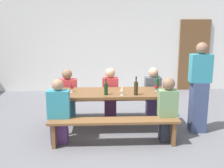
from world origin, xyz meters
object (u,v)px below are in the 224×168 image
at_px(wooden_door, 194,55).
at_px(bench_far, 111,101).
at_px(tasting_table, 112,96).
at_px(seated_guest_far_2, 153,95).
at_px(wine_bottle_2, 136,88).
at_px(standing_host, 199,89).
at_px(wine_glass_1, 156,85).
at_px(seated_guest_near_1, 167,110).
at_px(wine_bottle_1, 106,89).
at_px(seated_guest_far_0, 68,97).
at_px(wine_bottle_0, 157,84).
at_px(wine_glass_0, 122,89).
at_px(wine_glass_2, 72,86).
at_px(seated_guest_near_0, 59,113).
at_px(bench_near, 114,125).
at_px(seated_guest_far_1, 110,95).

distance_m(wooden_door, bench_far, 3.63).
height_order(tasting_table, seated_guest_far_2, seated_guest_far_2).
bearing_deg(wine_bottle_2, standing_host, 3.88).
xyz_separation_m(tasting_table, wine_glass_1, (0.84, 0.02, 0.19)).
bearing_deg(seated_guest_near_1, wooden_door, -24.41).
bearing_deg(wine_bottle_1, seated_guest_far_0, 135.75).
bearing_deg(wine_bottle_0, wine_glass_0, -149.73).
relative_size(wine_glass_2, seated_guest_near_0, 0.15).
relative_size(wine_glass_0, standing_host, 0.11).
bearing_deg(seated_guest_far_0, wine_bottle_1, 45.75).
relative_size(bench_near, wine_glass_0, 12.24).
bearing_deg(wine_glass_2, wine_glass_0, -15.66).
xyz_separation_m(wine_glass_0, seated_guest_far_1, (-0.18, 0.80, -0.33)).
relative_size(bench_near, seated_guest_near_0, 1.96).
relative_size(bench_far, standing_host, 1.30).
height_order(wine_glass_2, seated_guest_far_2, seated_guest_far_2).
distance_m(tasting_table, seated_guest_near_1, 1.08).
relative_size(seated_guest_near_0, seated_guest_far_2, 1.00).
bearing_deg(wine_bottle_0, wine_glass_1, -107.67).
relative_size(bench_near, wine_bottle_1, 6.97).
xyz_separation_m(bench_far, wine_bottle_2, (0.42, -0.94, 0.52)).
relative_size(wine_glass_0, wine_glass_2, 1.03).
xyz_separation_m(tasting_table, wine_bottle_1, (-0.12, -0.21, 0.19)).
xyz_separation_m(seated_guest_near_0, standing_host, (2.52, 0.38, 0.29)).
xyz_separation_m(bench_near, seated_guest_far_0, (-0.89, 1.24, 0.16)).
distance_m(wine_glass_2, seated_guest_far_1, 0.98).
height_order(bench_far, standing_host, standing_host).
bearing_deg(seated_guest_near_0, wine_bottle_2, -77.27).
height_order(wine_bottle_1, wine_glass_2, wine_bottle_1).
height_order(wine_glass_2, seated_guest_near_1, seated_guest_near_1).
bearing_deg(seated_guest_far_2, wooden_door, 146.42).
distance_m(wooden_door, seated_guest_far_2, 3.15).
relative_size(wine_bottle_2, seated_guest_near_0, 0.30).
distance_m(seated_guest_far_1, standing_host, 1.78).
height_order(wine_bottle_1, wine_glass_1, wine_bottle_1).
bearing_deg(wine_glass_1, bench_far, 141.00).
xyz_separation_m(wooden_door, wine_bottle_2, (-2.18, -3.38, -0.17)).
bearing_deg(bench_near, wine_bottle_1, 103.68).
bearing_deg(bench_far, wine_bottle_1, -97.40).
bearing_deg(wooden_door, wine_glass_0, -125.62).
distance_m(wooden_door, wine_glass_2, 4.59).
bearing_deg(seated_guest_far_1, bench_near, 0.54).
bearing_deg(wine_bottle_1, seated_guest_far_2, 37.20).
relative_size(wine_glass_1, seated_guest_far_2, 0.15).
distance_m(wine_bottle_1, seated_guest_near_0, 0.93).
bearing_deg(seated_guest_far_0, wine_bottle_0, 77.79).
xyz_separation_m(wine_glass_2, seated_guest_far_0, (-0.14, 0.55, -0.35)).
xyz_separation_m(wine_bottle_2, seated_guest_near_1, (0.51, -0.30, -0.33)).
relative_size(tasting_table, wine_bottle_2, 6.84).
height_order(wine_bottle_2, seated_guest_far_1, seated_guest_far_1).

